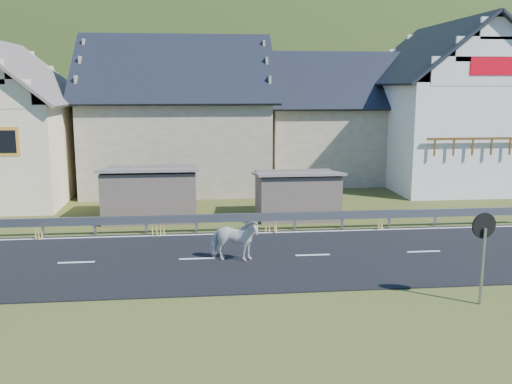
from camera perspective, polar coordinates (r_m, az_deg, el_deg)
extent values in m
plane|color=#3A4117|center=(19.62, -5.92, -6.76)|extent=(160.00, 160.00, 0.00)
cube|color=black|center=(19.61, -5.92, -6.71)|extent=(60.00, 7.00, 0.04)
cube|color=silver|center=(19.60, -5.92, -6.64)|extent=(60.00, 6.60, 0.01)
cube|color=#93969B|center=(23.02, -5.98, -2.66)|extent=(28.00, 0.08, 0.34)
cube|color=#93969B|center=(23.87, -20.55, -3.38)|extent=(0.10, 0.06, 0.70)
cube|color=#93969B|center=(23.44, -15.81, -3.35)|extent=(0.10, 0.06, 0.70)
cube|color=#93969B|center=(23.18, -10.93, -3.29)|extent=(0.10, 0.06, 0.70)
cube|color=#93969B|center=(23.09, -5.97, -3.21)|extent=(0.10, 0.06, 0.70)
cube|color=#93969B|center=(23.17, -1.01, -3.10)|extent=(0.10, 0.06, 0.70)
cube|color=#93969B|center=(23.43, 3.87, -2.97)|extent=(0.10, 0.06, 0.70)
cube|color=#93969B|center=(23.85, 8.62, -2.83)|extent=(0.10, 0.06, 0.70)
cube|color=#93969B|center=(24.43, 13.17, -2.67)|extent=(0.10, 0.06, 0.70)
cube|color=#93969B|center=(25.15, 17.48, -2.50)|extent=(0.10, 0.06, 0.70)
cube|color=#93969B|center=(26.01, 21.53, -2.34)|extent=(0.10, 0.06, 0.70)
cube|color=#6D5C50|center=(25.75, -10.48, -0.19)|extent=(4.30, 3.30, 2.40)
cube|color=#6D5C50|center=(25.59, 4.11, -0.33)|extent=(3.80, 2.90, 2.20)
cube|color=#FAE3B7|center=(32.50, -24.05, 3.78)|extent=(7.00, 9.00, 5.00)
cube|color=orange|center=(27.66, -23.86, 4.64)|extent=(1.30, 0.12, 1.30)
cube|color=tan|center=(33.91, -7.79, 4.84)|extent=(10.00, 9.00, 5.00)
cube|color=tan|center=(37.01, 8.03, 4.99)|extent=(9.00, 8.00, 4.60)
cube|color=silver|center=(36.10, 18.55, 5.53)|extent=(8.00, 10.00, 6.00)
cube|color=red|center=(31.50, 22.80, 11.53)|extent=(2.60, 0.06, 0.90)
cube|color=brown|center=(31.40, 22.53, 4.97)|extent=(6.80, 0.12, 0.12)
ellipsoid|color=black|center=(200.47, -4.59, 3.12)|extent=(440.00, 280.00, 260.00)
imported|color=silver|center=(19.11, -2.20, -4.81)|extent=(1.15, 1.84, 1.44)
cylinder|color=#93969B|center=(16.54, 21.71, -6.95)|extent=(0.08, 0.08, 2.12)
cylinder|color=black|center=(16.33, 21.84, -3.14)|extent=(0.70, 0.15, 0.70)
cylinder|color=white|center=(16.36, 21.77, -3.11)|extent=(0.59, 0.11, 0.59)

